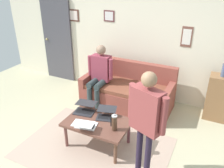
# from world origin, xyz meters

# --- Properties ---
(ground_plane) EXTENTS (7.68, 7.68, 0.00)m
(ground_plane) POSITION_xyz_m (0.00, 0.00, 0.00)
(ground_plane) COLOR #B5B08E
(area_rug) EXTENTS (2.31, 1.60, 0.01)m
(area_rug) POSITION_xyz_m (-0.11, -0.11, 0.00)
(area_rug) COLOR tan
(area_rug) RESTS_ON ground_plane
(back_wall) EXTENTS (7.04, 0.11, 2.70)m
(back_wall) POSITION_xyz_m (0.00, -2.20, 1.35)
(back_wall) COLOR beige
(back_wall) RESTS_ON ground_plane
(interior_door) EXTENTS (0.82, 0.09, 2.05)m
(interior_door) POSITION_xyz_m (2.06, -2.11, 1.02)
(interior_door) COLOR #47464E
(interior_door) RESTS_ON ground_plane
(couch) EXTENTS (1.81, 0.86, 0.88)m
(couch) POSITION_xyz_m (-0.07, -1.58, 0.31)
(couch) COLOR brown
(couch) RESTS_ON ground_plane
(coffee_table) EXTENTS (1.00, 0.65, 0.45)m
(coffee_table) POSITION_xyz_m (-0.11, -0.21, 0.40)
(coffee_table) COLOR brown
(coffee_table) RESTS_ON ground_plane
(laptop_left) EXTENTS (0.38, 0.38, 0.12)m
(laptop_left) POSITION_xyz_m (-0.02, -0.01, 0.49)
(laptop_left) COLOR silver
(laptop_left) RESTS_ON coffee_table
(laptop_center) EXTENTS (0.38, 0.38, 0.12)m
(laptop_center) POSITION_xyz_m (-0.17, -0.39, 0.49)
(laptop_center) COLOR #28282D
(laptop_center) RESTS_ON coffee_table
(laptop_right) EXTENTS (0.38, 0.39, 0.13)m
(laptop_right) POSITION_xyz_m (0.22, -0.38, 0.50)
(laptop_right) COLOR #28282D
(laptop_right) RESTS_ON coffee_table
(french_press) EXTENTS (0.10, 0.08, 0.28)m
(french_press) POSITION_xyz_m (-0.44, -0.14, 0.58)
(french_press) COLOR #4C3323
(french_press) RESTS_ON coffee_table
(side_shelf) EXTENTS (0.42, 0.32, 0.88)m
(side_shelf) POSITION_xyz_m (-1.76, -1.87, 0.44)
(side_shelf) COLOR brown
(side_shelf) RESTS_ON ground_plane
(person_standing) EXTENTS (0.55, 0.30, 1.58)m
(person_standing) POSITION_xyz_m (-0.98, 0.11, 1.01)
(person_standing) COLOR #251C30
(person_standing) RESTS_ON ground_plane
(person_seated) EXTENTS (0.55, 0.51, 1.28)m
(person_seated) POSITION_xyz_m (0.47, -1.35, 0.73)
(person_seated) COLOR #2E3A3C
(person_seated) RESTS_ON ground_plane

